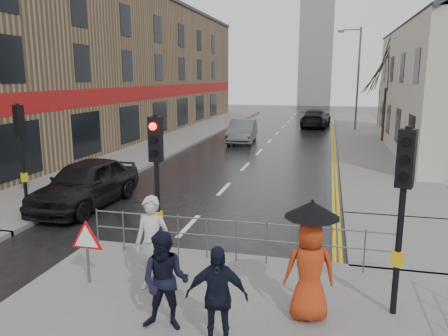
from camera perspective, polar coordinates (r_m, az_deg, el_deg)
The scene contains 21 objects.
ground at distance 10.51m, azimuth -9.85°, elevation -12.77°, with size 120.00×120.00×0.00m, color black.
left_pavement at distance 33.67m, azimuth -4.61°, elevation 4.49°, with size 4.00×44.00×0.14m, color #605E5B.
right_pavement at distance 34.11m, azimuth 17.81°, elevation 4.05°, with size 4.00×40.00×0.14m, color #605E5B.
pavement_bridge_right at distance 12.76m, azimuth 24.70°, elevation -8.87°, with size 4.00×4.20×0.14m, color #605E5B.
building_left_terrace at distance 34.61m, azimuth -14.19°, elevation 12.56°, with size 8.00×42.00×10.00m, color #806649.
church_tower at distance 70.93m, azimuth 11.97°, elevation 15.33°, with size 5.00×5.00×18.00m, color gray.
traffic_signal_near_left at distance 9.85m, azimuth -8.83°, elevation 0.66°, with size 0.28×0.27×3.40m.
traffic_signal_near_right at distance 8.06m, azimuth 22.38°, elevation -2.59°, with size 0.34×0.33×3.40m.
traffic_signal_far_left at distance 15.16m, azimuth -25.02°, elevation 3.57°, with size 0.34×0.33×3.40m.
guard_railing_front at distance 10.15m, azimuth 1.61°, elevation -8.24°, with size 7.14×0.04×1.00m.
warning_sign at distance 9.47m, azimuth -17.51°, elevation -9.14°, with size 0.80×0.07×1.35m.
street_lamp at distance 36.79m, azimuth 16.87°, elevation 11.89°, with size 1.83×0.25×8.00m.
tree_near at distance 30.96m, azimuth 20.69°, elevation 12.55°, with size 2.40×2.40×6.58m.
tree_far at distance 38.95m, azimuth 19.95°, elevation 11.24°, with size 2.40×2.40×5.64m.
pedestrian_a at distance 8.88m, azimuth -9.37°, elevation -9.72°, with size 0.70×0.46×1.93m, color #B4B3B0.
pedestrian_b at distance 7.58m, azimuth -7.68°, elevation -14.47°, with size 0.83×0.65×1.71m, color black.
pedestrian_with_umbrella at distance 7.83m, azimuth 11.19°, elevation -11.37°, with size 0.98×0.96×2.15m.
pedestrian_d at distance 7.09m, azimuth -0.96°, elevation -16.50°, with size 0.98×0.41×1.68m, color black.
car_parked at distance 15.49m, azimuth -17.60°, elevation -1.92°, with size 1.91×4.76×1.62m, color black.
car_mid at distance 29.48m, azimuth 2.39°, elevation 4.84°, with size 1.62×4.65×1.53m, color #4C4F52.
car_far at distance 39.47m, azimuth 11.91°, elevation 6.40°, with size 2.21×5.44×1.58m, color black.
Camera 1 is at (3.90, -8.74, 4.34)m, focal length 35.00 mm.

